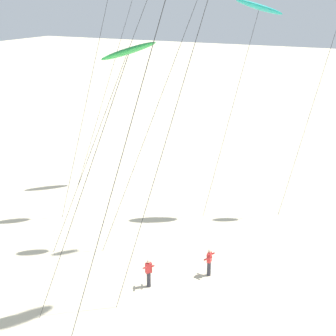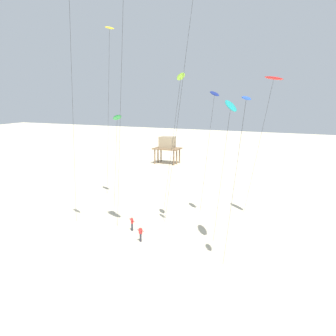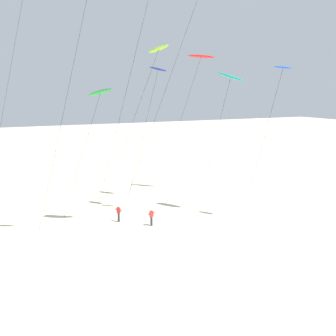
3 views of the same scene
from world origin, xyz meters
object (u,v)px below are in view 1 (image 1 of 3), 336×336
(kite_teal, at_px, (259,8))
(kite_green, at_px, (128,54))
(kite_flyer_nearest, at_px, (209,262))
(kite_flyer_middle, at_px, (149,272))

(kite_teal, bearing_deg, kite_green, 171.78)
(kite_green, xyz_separation_m, kite_flyer_nearest, (4.01, -2.49, -11.68))
(kite_teal, height_order, kite_flyer_middle, kite_teal)
(kite_green, xyz_separation_m, kite_teal, (13.06, -1.89, 1.55))
(kite_green, relative_size, kite_flyer_nearest, 7.91)
(kite_green, relative_size, kite_teal, 0.89)
(kite_green, height_order, kite_flyer_middle, kite_green)
(kite_teal, xyz_separation_m, kite_flyer_nearest, (-9.05, -0.60, -13.23))
(kite_green, bearing_deg, kite_teal, -8.22)
(kite_teal, bearing_deg, kite_flyer_nearest, -176.21)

